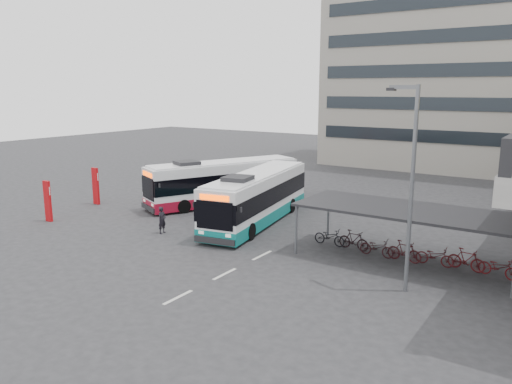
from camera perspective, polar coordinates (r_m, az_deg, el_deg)
The scene contains 11 objects.
ground at distance 25.84m, azimuth -3.98°, elevation -6.24°, with size 120.00×120.00×0.00m, color #28282B.
bike_shelter at distance 24.26m, azimuth 16.70°, elevation -4.58°, with size 10.00×4.00×2.54m.
office_block at distance 56.32m, azimuth 25.30°, elevation 15.27°, with size 30.00×15.00×25.00m, color gray.
road_markings at distance 22.16m, azimuth -3.61°, elevation -9.34°, with size 0.15×7.60×0.01m.
bus_main at distance 34.98m, azimuth -3.77°, elevation 1.07°, with size 6.76×10.94×3.24m.
bus_teal at distance 30.08m, azimuth 0.15°, elevation -0.64°, with size 4.37×11.30×3.27m.
pedestrian at distance 28.37m, azimuth -10.68°, elevation -3.18°, with size 0.56×0.36×1.52m, color black.
lamp_post at distance 20.03m, azimuth 17.19°, elevation 1.63°, with size 1.40×0.54×8.12m.
sign_totem_south at distance 32.83m, azimuth -22.71°, elevation -0.90°, with size 0.55×0.18×2.52m.
sign_totem_mid at distance 36.57m, azimuth -17.86°, elevation 0.71°, with size 0.56×0.18×2.58m.
sign_totem_north at distance 39.32m, azimuth -9.30°, elevation 1.63°, with size 0.49×0.22×2.26m.
Camera 1 is at (15.12, -19.39, 7.96)m, focal length 35.00 mm.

